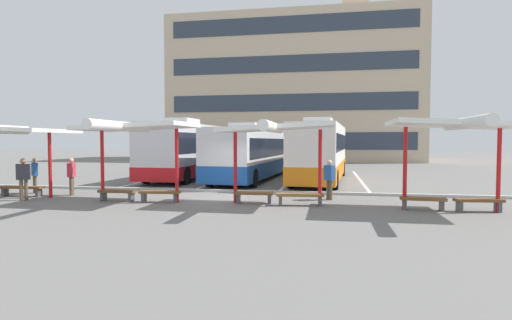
% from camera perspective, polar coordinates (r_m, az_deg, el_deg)
% --- Properties ---
extents(ground_plane, '(160.00, 160.00, 0.00)m').
position_cam_1_polar(ground_plane, '(17.69, -4.46, -5.17)').
color(ground_plane, slate).
extents(terminal_building, '(30.21, 14.60, 20.35)m').
position_cam_1_polar(terminal_building, '(54.00, 5.56, 9.49)').
color(terminal_building, '#C6B293').
rests_on(terminal_building, ground).
extents(coach_bus_0, '(2.95, 10.90, 3.79)m').
position_cam_1_polar(coach_bus_0, '(26.62, -9.25, 1.28)').
color(coach_bus_0, silver).
rests_on(coach_bus_0, ground).
extents(coach_bus_1, '(3.50, 12.41, 3.47)m').
position_cam_1_polar(coach_bus_1, '(25.53, -0.42, 0.83)').
color(coach_bus_1, silver).
rests_on(coach_bus_1, ground).
extents(coach_bus_2, '(3.32, 11.73, 3.71)m').
position_cam_1_polar(coach_bus_2, '(24.65, 9.15, 1.01)').
color(coach_bus_2, silver).
rests_on(coach_bus_2, ground).
extents(lane_stripe_0, '(0.16, 14.00, 0.01)m').
position_cam_1_polar(lane_stripe_0, '(28.13, -12.42, -2.28)').
color(lane_stripe_0, white).
rests_on(lane_stripe_0, ground).
extents(lane_stripe_1, '(0.16, 14.00, 0.01)m').
position_cam_1_polar(lane_stripe_1, '(26.78, -4.01, -2.48)').
color(lane_stripe_1, white).
rests_on(lane_stripe_1, ground).
extents(lane_stripe_2, '(0.16, 14.00, 0.01)m').
position_cam_1_polar(lane_stripe_2, '(26.07, 5.08, -2.62)').
color(lane_stripe_2, white).
rests_on(lane_stripe_2, ground).
extents(lane_stripe_3, '(0.16, 14.00, 0.01)m').
position_cam_1_polar(lane_stripe_3, '(26.03, 14.43, -2.70)').
color(lane_stripe_3, white).
rests_on(lane_stripe_3, ground).
extents(waiting_shelter_0, '(4.08, 5.14, 3.07)m').
position_cam_1_polar(waiting_shelter_0, '(19.95, -31.16, 3.55)').
color(waiting_shelter_0, red).
rests_on(waiting_shelter_0, ground).
extents(bench_0, '(1.89, 0.58, 0.45)m').
position_cam_1_polar(bench_0, '(20.39, -30.15, -3.52)').
color(bench_0, brown).
rests_on(bench_0, ground).
extents(waiting_shelter_1, '(4.19, 5.02, 3.15)m').
position_cam_1_polar(waiting_shelter_1, '(16.52, -16.68, 4.30)').
color(waiting_shelter_1, red).
rests_on(waiting_shelter_1, ground).
extents(bench_1, '(1.51, 0.43, 0.45)m').
position_cam_1_polar(bench_1, '(17.22, -18.97, -4.41)').
color(bench_1, brown).
rests_on(bench_1, ground).
extents(bench_2, '(1.64, 0.56, 0.45)m').
position_cam_1_polar(bench_2, '(16.47, -13.40, -4.65)').
color(bench_2, brown).
rests_on(bench_2, ground).
extents(waiting_shelter_2, '(4.26, 4.69, 3.12)m').
position_cam_1_polar(waiting_shelter_2, '(15.12, 2.85, 4.36)').
color(waiting_shelter_2, red).
rests_on(waiting_shelter_2, ground).
extents(bench_3, '(1.54, 0.50, 0.45)m').
position_cam_1_polar(bench_3, '(15.71, -0.29, -4.94)').
color(bench_3, brown).
rests_on(bench_3, ground).
extents(bench_4, '(1.81, 0.61, 0.45)m').
position_cam_1_polar(bench_4, '(15.28, 6.24, -5.14)').
color(bench_4, brown).
rests_on(bench_4, ground).
extents(waiting_shelter_3, '(4.03, 5.13, 3.16)m').
position_cam_1_polar(waiting_shelter_3, '(15.17, 26.20, 4.34)').
color(waiting_shelter_3, red).
rests_on(waiting_shelter_3, ground).
extents(bench_5, '(1.54, 0.51, 0.45)m').
position_cam_1_polar(bench_5, '(15.33, 22.48, -5.34)').
color(bench_5, brown).
rests_on(bench_5, ground).
extents(bench_6, '(1.61, 0.59, 0.45)m').
position_cam_1_polar(bench_6, '(15.80, 28.90, -5.23)').
color(bench_6, brown).
rests_on(bench_6, ground).
extents(platform_kerb, '(44.00, 0.24, 0.12)m').
position_cam_1_polar(platform_kerb, '(19.11, -3.33, -4.39)').
color(platform_kerb, '#ADADA8').
rests_on(platform_kerb, ground).
extents(waiting_passenger_0, '(0.54, 0.44, 1.72)m').
position_cam_1_polar(waiting_passenger_0, '(18.94, -29.98, -1.96)').
color(waiting_passenger_0, brown).
rests_on(waiting_passenger_0, ground).
extents(waiting_passenger_1, '(0.49, 0.48, 1.64)m').
position_cam_1_polar(waiting_passenger_1, '(21.34, -28.76, -1.60)').
color(waiting_passenger_1, brown).
rests_on(waiting_passenger_1, ground).
extents(waiting_passenger_2, '(0.34, 0.52, 1.67)m').
position_cam_1_polar(waiting_passenger_2, '(19.74, -24.58, -1.78)').
color(waiting_passenger_2, brown).
rests_on(waiting_passenger_2, ground).
extents(waiting_passenger_3, '(0.48, 0.50, 1.64)m').
position_cam_1_polar(waiting_passenger_3, '(16.86, 10.32, -2.37)').
color(waiting_passenger_3, brown).
rests_on(waiting_passenger_3, ground).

